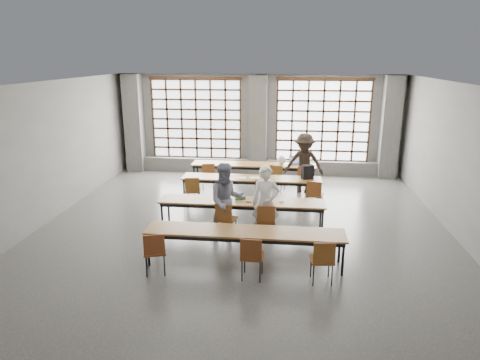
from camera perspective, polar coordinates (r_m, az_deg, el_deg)
name	(u,v)px	position (r m, az deg, el deg)	size (l,w,h in m)	color
floor	(242,229)	(10.59, 0.31, -6.53)	(11.00, 11.00, 0.00)	#4C4C49
ceiling	(243,84)	(9.78, 0.35, 12.73)	(11.00, 11.00, 0.00)	silver
wall_back	(259,124)	(15.42, 2.50, 7.45)	(10.00, 10.00, 0.00)	slate
wall_front	(191,274)	(4.93, -6.58, -12.30)	(10.00, 10.00, 0.00)	slate
wall_left	(42,155)	(11.67, -24.94, 3.10)	(11.00, 11.00, 0.00)	slate
wall_right	(466,166)	(10.75, 27.89, 1.71)	(11.00, 11.00, 0.00)	slate
column_left	(134,123)	(16.09, -13.91, 7.36)	(0.60, 0.55, 3.50)	#51514F
column_mid	(258,125)	(15.15, 2.42, 7.29)	(0.60, 0.55, 3.50)	#51514F
column_right	(390,128)	(15.51, 19.36, 6.61)	(0.60, 0.55, 3.50)	#51514F
window_left	(196,119)	(15.64, -5.85, 8.06)	(3.32, 0.12, 3.00)	white
window_right	(323,121)	(15.34, 10.98, 7.69)	(3.32, 0.12, 3.00)	white
sill_ledge	(258,166)	(15.53, 2.38, 1.86)	(9.80, 0.35, 0.50)	#51514F
desk_row_a	(254,166)	(13.89, 1.82, 1.90)	(4.00, 0.70, 0.73)	brown
desk_row_b	(251,180)	(12.32, 1.50, 0.05)	(4.00, 0.70, 0.73)	brown
desk_row_c	(242,203)	(10.37, 0.26, -3.10)	(4.00, 0.70, 0.73)	brown
desk_row_d	(245,234)	(8.64, 0.63, -7.18)	(4.00, 0.70, 0.73)	brown
chair_back_left	(208,173)	(13.49, -4.26, 0.88)	(0.50, 0.50, 0.88)	brown
chair_back_mid	(277,175)	(13.28, 4.95, 0.61)	(0.52, 0.52, 0.88)	brown
chair_back_right	(304,176)	(13.28, 8.50, 0.49)	(0.42, 0.43, 0.88)	maroon
chair_mid_left	(193,189)	(12.00, -6.34, -1.14)	(0.48, 0.48, 0.88)	brown
chair_mid_centre	(263,191)	(11.73, 3.13, -1.46)	(0.47, 0.48, 0.88)	brown
chair_mid_right	(315,193)	(11.75, 9.92, -1.67)	(0.51, 0.51, 0.88)	brown
chair_front_left	(225,217)	(9.87, -1.97, -4.93)	(0.50, 0.50, 0.88)	brown
chair_front_right	(266,218)	(9.78, 3.43, -5.14)	(0.47, 0.47, 0.88)	brown
chair_near_left	(155,249)	(8.45, -11.33, -9.01)	(0.53, 0.53, 0.88)	maroon
chair_near_mid	(252,254)	(8.11, 1.58, -9.82)	(0.44, 0.45, 0.88)	maroon
chair_near_right	(323,257)	(8.12, 10.99, -10.10)	(0.46, 0.46, 0.88)	brown
student_male	(266,203)	(9.79, 3.45, -3.06)	(0.63, 0.42, 1.73)	white
student_female	(227,201)	(9.86, -1.78, -2.77)	(0.86, 0.67, 1.77)	#171C46
student_back	(304,163)	(13.31, 8.55, 2.24)	(1.19, 0.68, 1.84)	black
laptop_front	(265,198)	(10.39, 3.36, -2.35)	(0.37, 0.32, 0.26)	#AFAEB3
laptop_back	(295,162)	(13.92, 7.37, 2.35)	(0.41, 0.37, 0.26)	#B9B9BE
mouse	(281,201)	(10.27, 5.53, -2.87)	(0.10, 0.06, 0.04)	white
green_box	(240,198)	(10.41, 0.03, -2.37)	(0.25, 0.09, 0.09)	#2B8339
phone	(249,202)	(10.23, 1.20, -2.93)	(0.13, 0.06, 0.01)	black
paper_sheet_a	(231,176)	(12.41, -1.24, 0.49)	(0.30, 0.21, 0.00)	white
paper_sheet_b	(241,178)	(12.28, 0.09, 0.32)	(0.30, 0.21, 0.00)	white
paper_sheet_c	(255,178)	(12.30, 1.97, 0.33)	(0.30, 0.21, 0.00)	white
backpack	(308,172)	(12.27, 9.00, 1.07)	(0.32, 0.20, 0.40)	black
plastic_bag	(282,160)	(13.85, 5.57, 2.68)	(0.26, 0.21, 0.29)	white
red_pouch	(155,249)	(8.54, -11.32, -9.01)	(0.20, 0.08, 0.06)	maroon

